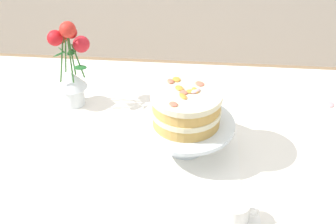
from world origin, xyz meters
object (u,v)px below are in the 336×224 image
(flower_vase, at_px, (71,68))
(teacup, at_px, (235,214))
(dining_table, at_px, (156,168))
(cake_stand, at_px, (186,127))
(layer_cake, at_px, (186,108))

(flower_vase, distance_m, teacup, 0.75)
(dining_table, bearing_deg, teacup, -51.35)
(dining_table, bearing_deg, cake_stand, -5.74)
(flower_vase, relative_size, teacup, 2.36)
(layer_cake, xyz_separation_m, teacup, (0.14, -0.29, -0.13))
(cake_stand, xyz_separation_m, teacup, (0.14, -0.29, -0.06))
(layer_cake, relative_size, flower_vase, 0.65)
(layer_cake, bearing_deg, flower_vase, 150.87)
(cake_stand, relative_size, layer_cake, 1.40)
(cake_stand, relative_size, teacup, 2.14)
(cake_stand, bearing_deg, teacup, -63.20)
(layer_cake, relative_size, teacup, 1.52)
(dining_table, bearing_deg, layer_cake, -5.68)
(cake_stand, height_order, flower_vase, flower_vase)
(dining_table, distance_m, layer_cake, 0.26)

